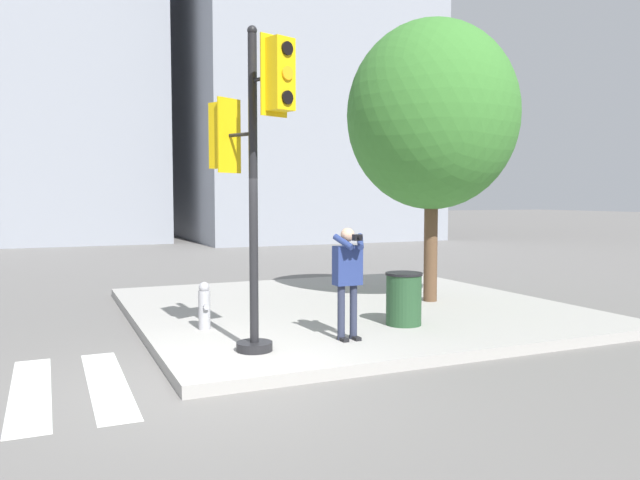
{
  "coord_description": "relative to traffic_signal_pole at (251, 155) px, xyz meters",
  "views": [
    {
      "loc": [
        -1.83,
        -7.31,
        2.25
      ],
      "look_at": [
        1.65,
        0.58,
        1.66
      ],
      "focal_mm": 35.0,
      "sensor_mm": 36.0,
      "label": 1
    }
  ],
  "objects": [
    {
      "name": "sidewalk_corner",
      "position": [
        2.8,
        2.8,
        -2.73
      ],
      "size": [
        8.0,
        8.0,
        0.16
      ],
      "color": "#9E9B96",
      "rests_on": "ground_plane"
    },
    {
      "name": "traffic_signal_pole",
      "position": [
        0.0,
        0.0,
        0.0
      ],
      "size": [
        0.84,
        1.4,
        4.35
      ],
      "color": "black",
      "rests_on": "sidewalk_corner"
    },
    {
      "name": "building_right",
      "position": [
        10.46,
        25.38,
        7.96
      ],
      "size": [
        12.54,
        13.08,
        21.51
      ],
      "color": "gray",
      "rests_on": "ground_plane"
    },
    {
      "name": "fire_hydrant",
      "position": [
        -0.27,
        1.64,
        -2.27
      ],
      "size": [
        0.19,
        0.25,
        0.76
      ],
      "color": "#99999E",
      "rests_on": "sidewalk_corner"
    },
    {
      "name": "trash_bin",
      "position": [
        2.8,
        0.68,
        -2.21
      ],
      "size": [
        0.61,
        0.61,
        0.86
      ],
      "color": "#234728",
      "rests_on": "sidewalk_corner"
    },
    {
      "name": "ground_plane",
      "position": [
        -0.7,
        -0.7,
        -2.81
      ],
      "size": [
        160.0,
        160.0,
        0.0
      ],
      "primitive_type": "plane",
      "color": "slate"
    },
    {
      "name": "street_tree",
      "position": [
        4.52,
        2.49,
        1.05
      ],
      "size": [
        3.38,
        3.38,
        5.56
      ],
      "color": "brown",
      "rests_on": "sidewalk_corner"
    },
    {
      "name": "person_photographer",
      "position": [
        1.49,
        0.1,
        -1.66
      ],
      "size": [
        0.5,
        0.53,
        1.64
      ],
      "color": "black",
      "rests_on": "sidewalk_corner"
    }
  ]
}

